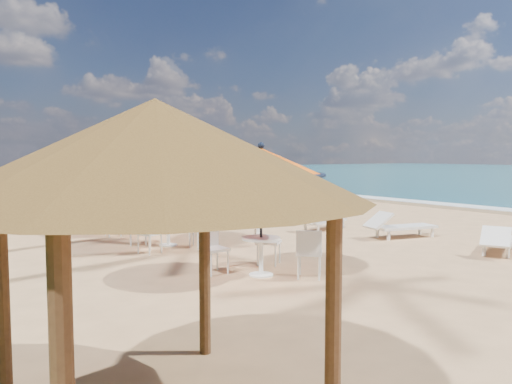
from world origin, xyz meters
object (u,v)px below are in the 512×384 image
station_2 (127,175)px  station_4 (69,164)px  station_0 (262,178)px  lounger_far (321,220)px  station_3 (99,169)px  lounger_mid (399,225)px  lounger_near (498,240)px  station_1 (166,174)px  palapa (156,152)px

station_2 → station_4: (0.38, 7.54, 0.20)m
station_0 → lounger_far: station_0 is taller
station_4 → lounger_far: station_4 is taller
station_0 → station_3: size_ratio=1.03×
lounger_mid → lounger_near: bearing=-74.0°
station_1 → station_4: (0.37, 10.20, 0.10)m
palapa → station_0: bearing=44.5°
station_4 → lounger_mid: 13.85m
station_2 → palapa: 10.70m
station_2 → lounger_near: size_ratio=1.12×
station_4 → station_0: bearing=-90.9°
lounger_near → lounger_far: lounger_near is taller
lounger_far → palapa: bearing=-151.0°
lounger_far → station_3: bearing=110.7°
station_4 → lounger_mid: (5.28, -12.71, -1.54)m
lounger_near → palapa: palapa is taller
station_3 → station_2: bearing=-97.0°
station_0 → lounger_mid: (5.51, 1.25, -1.47)m
station_0 → lounger_near: size_ratio=1.27×
station_3 → station_4: bearing=92.0°
station_1 → lounger_mid: (5.65, -2.51, -1.44)m
station_2 → lounger_far: (4.88, -2.93, -1.37)m
station_0 → lounger_mid: station_0 is taller
station_2 → palapa: (-3.57, -10.07, 0.59)m
station_3 → lounger_far: bearing=-58.1°
station_0 → station_4: station_4 is taller
station_1 → palapa: 8.25m
station_3 → lounger_far: (4.38, -7.02, -1.44)m
station_3 → palapa: bearing=-106.0°
station_3 → station_4: 3.46m
station_1 → station_2: station_1 is taller
station_0 → lounger_far: (4.72, 3.49, -1.51)m
lounger_near → station_4: bearing=84.8°
station_0 → lounger_mid: bearing=12.8°
station_2 → lounger_near: station_2 is taller
station_1 → station_2: (-0.01, 2.65, -0.10)m
palapa → lounger_mid: bearing=28.0°
lounger_far → lounger_near: bearing=-91.2°
station_4 → lounger_mid: bearing=-67.4°
station_0 → palapa: (-3.72, -3.65, 0.46)m
lounger_near → palapa: bearing=168.8°
station_1 → lounger_far: size_ratio=1.28×
station_1 → lounger_far: bearing=-3.3°
station_4 → lounger_far: (4.50, -10.47, -1.58)m
station_4 → station_3: bearing=-88.0°
station_0 → station_1: 3.77m
lounger_mid → palapa: 10.62m
lounger_near → palapa: (-9.32, -2.18, 1.95)m
lounger_mid → palapa: palapa is taller
station_3 → lounger_far: size_ratio=1.27×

